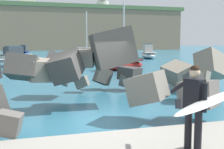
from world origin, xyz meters
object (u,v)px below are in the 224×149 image
Objects in this scene: boat_near_right at (13,56)px; boat_near_left at (24,53)px; boat_far_centre at (120,64)px; boat_mid_centre at (89,59)px; surfer_with_board at (199,103)px; mooring_buoy_inner at (108,56)px; station_building_west at (28,1)px; boat_near_centre at (148,54)px; boat_mid_right at (17,60)px.

boat_near_left is at bearing 79.73° from boat_near_right.
boat_mid_centre is at bearing 97.67° from boat_far_centre.
surfer_with_board reaches higher than mooring_buoy_inner.
boat_near_left reaches higher than surfer_with_board.
surfer_with_board is 106.59m from station_building_west.
boat_near_centre is (14.70, 36.27, -0.55)m from surfer_with_board.
boat_mid_right is at bearing -173.63° from boat_mid_centre.
boat_near_centre is at bearing -47.71° from mooring_buoy_inner.
station_building_west is at bearing 94.36° from boat_mid_centre.
boat_near_centre is 1.01× the size of boat_far_centre.
boat_near_right is at bearing 94.88° from boat_mid_right.
boat_near_centre is 1.04× the size of boat_near_right.
boat_far_centre is at bearing 76.55° from surfer_with_board.
boat_far_centre is at bearing -120.54° from boat_near_centre.
surfer_with_board is 4.74× the size of mooring_buoy_inner.
boat_near_centre is 7.45m from mooring_buoy_inner.
boat_near_right is 13.99m from boat_mid_centre.
boat_near_left is 20.98m from boat_near_centre.
station_building_west reaches higher than boat_mid_right.
surfer_with_board is 26.63m from boat_mid_right.
surfer_with_board is at bearing -80.81° from boat_mid_right.
surfer_with_board is at bearing -82.14° from boat_near_right.
surfer_with_board is 42.89m from mooring_buoy_inner.
mooring_buoy_inner is (13.49, -4.42, -0.47)m from boat_near_left.
boat_mid_centre reaches higher than boat_mid_right.
mooring_buoy_inner is (-5.00, 5.50, -0.51)m from boat_near_centre.
station_building_west reaches higher than boat_near_left.
boat_mid_centre is 7.78m from boat_mid_right.
boat_mid_centre is (3.48, 27.14, -0.72)m from surfer_with_board.
surfer_with_board is 0.36× the size of boat_near_right.
boat_near_left is 20.38m from boat_mid_centre.
boat_far_centre reaches higher than boat_near_centre.
boat_far_centre is at bearing -82.33° from boat_mid_centre.
boat_mid_centre is 15.90m from mooring_buoy_inner.
boat_far_centre reaches higher than surfer_with_board.
boat_near_left is at bearing 88.67° from boat_mid_right.
boat_mid_right reaches higher than boat_near_right.
boat_near_centre is 21.42m from boat_mid_right.
boat_near_centre is at bearing 59.46° from boat_far_centre.
station_building_west reaches higher than boat_far_centre.
boat_near_left is 28.36m from boat_far_centre.
surfer_with_board is 0.38× the size of boat_mid_right.
boat_far_centre is (8.81, -7.20, -0.11)m from boat_mid_right.
boat_near_right is 21.38m from boat_far_centre.
surfer_with_board is 39.14m from boat_near_centre.
station_building_west reaches higher than boat_mid_centre.
boat_mid_right reaches higher than boat_near_left.
boat_near_left is (-3.79, 46.18, -0.59)m from surfer_with_board.
boat_near_right is 0.97× the size of boat_far_centre.
mooring_buoy_inner is at bearing 76.92° from surfer_with_board.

